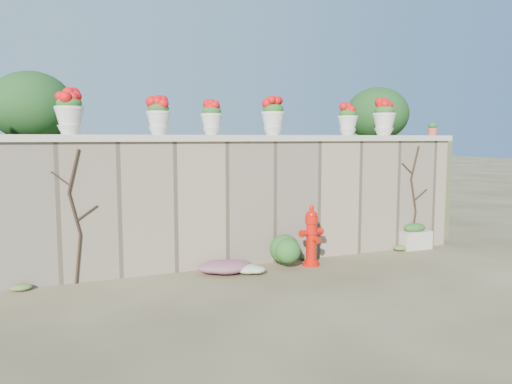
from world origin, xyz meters
name	(u,v)px	position (x,y,z in m)	size (l,w,h in m)	color
ground	(297,293)	(0.00, 0.00, 0.00)	(80.00, 80.00, 0.00)	#4B3E25
stone_wall	(247,202)	(0.00, 1.80, 1.00)	(8.00, 0.40, 2.00)	#8D785E
wall_cap	(247,138)	(0.00, 1.80, 2.05)	(8.10, 0.52, 0.10)	#BDB6A0
raised_fill	(195,185)	(0.00, 5.00, 1.00)	(9.00, 6.00, 2.00)	#384C23
back_shrub_left	(32,106)	(-3.20, 3.00, 2.55)	(1.30, 1.30, 1.10)	#143814
back_shrub_right	(377,114)	(3.40, 3.00, 2.55)	(1.30, 1.30, 1.10)	#143814
vine_left	(75,214)	(-2.67, 1.58, 0.99)	(0.60, 0.04, 1.91)	black
vine_right	(414,196)	(3.23, 1.58, 0.99)	(0.60, 0.04, 1.91)	black
fire_hydrant	(311,235)	(0.87, 1.19, 0.49)	(0.43, 0.30, 0.98)	red
planter_box	(414,237)	(3.24, 1.55, 0.22)	(0.58, 0.35, 0.48)	#BDB6A0
green_shrub	(290,247)	(0.50, 1.22, 0.33)	(0.69, 0.62, 0.65)	#1E5119
magenta_clump	(222,267)	(-0.63, 1.24, 0.12)	(0.89, 0.59, 0.24)	#B4247D
white_flowers	(256,269)	(-0.17, 1.02, 0.09)	(0.50, 0.40, 0.18)	white
urn_pot_0	(69,112)	(-2.69, 1.80, 2.41)	(0.40, 0.40, 0.63)	beige
urn_pot_1	(159,116)	(-1.43, 1.80, 2.38)	(0.36, 0.36, 0.57)	beige
urn_pot_2	(212,118)	(-0.60, 1.80, 2.37)	(0.34, 0.34, 0.54)	beige
urn_pot_3	(273,117)	(0.46, 1.80, 2.40)	(0.39, 0.39, 0.62)	beige
urn_pot_4	(348,120)	(1.90, 1.80, 2.37)	(0.35, 0.35, 0.55)	beige
urn_pot_5	(384,118)	(2.68, 1.80, 2.42)	(0.41, 0.41, 0.65)	beige
terracotta_pot	(432,130)	(3.80, 1.80, 2.21)	(0.20, 0.20, 0.23)	#BA5238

